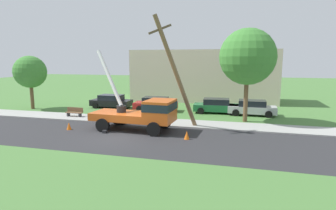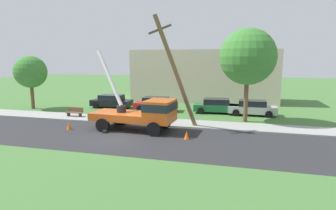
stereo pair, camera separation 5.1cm
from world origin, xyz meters
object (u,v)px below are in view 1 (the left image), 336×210
at_px(park_bench, 74,112).
at_px(leaning_utility_pole, 175,72).
at_px(traffic_cone_ahead, 187,135).
at_px(parked_sedan_red, 156,104).
at_px(parked_sedan_black, 111,101).
at_px(roadside_tree_far, 248,57).
at_px(parked_sedan_green, 216,106).
at_px(traffic_cone_behind, 69,126).
at_px(parked_sedan_silver, 252,108).
at_px(utility_truck, 143,112).
at_px(roadside_tree_near, 30,72).

bearing_deg(park_bench, leaning_utility_pole, -9.86).
height_order(traffic_cone_ahead, parked_sedan_red, parked_sedan_red).
bearing_deg(leaning_utility_pole, parked_sedan_black, 140.51).
distance_m(traffic_cone_ahead, roadside_tree_far, 9.18).
xyz_separation_m(parked_sedan_green, park_bench, (-12.30, -5.48, -0.25)).
height_order(traffic_cone_behind, parked_sedan_silver, parked_sedan_silver).
bearing_deg(parked_sedan_silver, traffic_cone_ahead, -114.31).
xyz_separation_m(traffic_cone_ahead, parked_sedan_red, (-5.13, 9.51, 0.43)).
xyz_separation_m(utility_truck, parked_sedan_green, (4.54, 8.52, -0.70)).
bearing_deg(roadside_tree_near, leaning_utility_pole, -15.32).
bearing_deg(traffic_cone_ahead, traffic_cone_behind, 178.18).
bearing_deg(parked_sedan_silver, park_bench, -161.54).
height_order(parked_sedan_green, roadside_tree_far, roadside_tree_far).
xyz_separation_m(utility_truck, traffic_cone_ahead, (3.53, -1.42, -1.13)).
xyz_separation_m(traffic_cone_ahead, roadside_tree_far, (3.74, 6.61, 5.15)).
bearing_deg(parked_sedan_green, parked_sedan_silver, -4.10).
bearing_deg(leaning_utility_pole, parked_sedan_silver, 50.04).
bearing_deg(roadside_tree_far, utility_truck, -144.50).
xyz_separation_m(parked_sedan_black, roadside_tree_far, (14.12, -3.51, 4.72)).
bearing_deg(traffic_cone_ahead, roadside_tree_far, 60.52).
height_order(parked_sedan_black, park_bench, parked_sedan_black).
height_order(park_bench, roadside_tree_far, roadside_tree_far).
bearing_deg(leaning_utility_pole, roadside_tree_near, 164.68).
bearing_deg(leaning_utility_pole, parked_sedan_green, 71.22).
bearing_deg(leaning_utility_pole, park_bench, 170.14).
bearing_deg(roadside_tree_far, parked_sedan_red, 161.87).
distance_m(traffic_cone_behind, roadside_tree_near, 12.14).
bearing_deg(leaning_utility_pole, traffic_cone_behind, -162.11).
bearing_deg(roadside_tree_near, parked_sedan_black, 19.38).
distance_m(traffic_cone_behind, parked_sedan_black, 9.93).
bearing_deg(traffic_cone_ahead, parked_sedan_green, 84.23).
bearing_deg(parked_sedan_red, roadside_tree_near, -170.67).
bearing_deg(parked_sedan_black, parked_sedan_red, -6.63).
height_order(traffic_cone_ahead, parked_sedan_green, parked_sedan_green).
height_order(utility_truck, roadside_tree_far, roadside_tree_far).
bearing_deg(utility_truck, parked_sedan_red, 101.14).
bearing_deg(roadside_tree_near, traffic_cone_ahead, -21.95).
xyz_separation_m(leaning_utility_pole, parked_sedan_green, (2.45, 7.19, -3.62)).
bearing_deg(parked_sedan_silver, parked_sedan_green, 175.90).
bearing_deg(traffic_cone_behind, parked_sedan_silver, 34.98).
distance_m(parked_sedan_silver, roadside_tree_near, 22.98).
relative_size(parked_sedan_red, roadside_tree_far, 0.58).
relative_size(traffic_cone_ahead, roadside_tree_near, 0.10).
bearing_deg(roadside_tree_far, park_bench, -171.88).
height_order(parked_sedan_red, parked_sedan_green, same).
distance_m(parked_sedan_green, roadside_tree_near, 19.69).
bearing_deg(traffic_cone_behind, roadside_tree_far, 26.27).
distance_m(parked_sedan_red, roadside_tree_far, 10.45).
xyz_separation_m(utility_truck, parked_sedan_red, (-1.59, 8.09, -0.70)).
bearing_deg(roadside_tree_near, traffic_cone_behind, -37.58).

